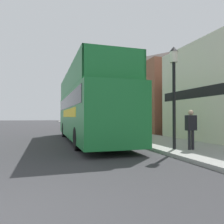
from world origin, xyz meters
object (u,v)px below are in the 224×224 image
(tour_bus, at_px, (88,111))
(lamp_post_second, at_px, (111,95))
(pedestrian_third, at_px, (191,126))
(parked_car_ahead_of_bus, at_px, (80,125))
(lamp_post_nearest, at_px, (174,77))
(lamp_post_third, at_px, (92,101))

(tour_bus, xyz_separation_m, lamp_post_second, (2.26, 2.46, 1.28))
(tour_bus, distance_m, lamp_post_second, 3.58)
(pedestrian_third, xyz_separation_m, lamp_post_second, (-0.89, 8.07, 2.01))
(parked_car_ahead_of_bus, relative_size, lamp_post_nearest, 1.02)
(lamp_post_nearest, distance_m, lamp_post_second, 7.76)
(pedestrian_third, height_order, lamp_post_third, lamp_post_third)
(lamp_post_second, bearing_deg, lamp_post_nearest, -87.72)
(tour_bus, bearing_deg, lamp_post_nearest, -63.71)
(tour_bus, bearing_deg, lamp_post_third, 76.54)
(lamp_post_second, xyz_separation_m, lamp_post_third, (0.26, 7.75, 0.07))
(parked_car_ahead_of_bus, distance_m, lamp_post_second, 5.88)
(tour_bus, height_order, parked_car_ahead_of_bus, tour_bus)
(lamp_post_nearest, xyz_separation_m, lamp_post_third, (-0.05, 15.50, 0.08))
(parked_car_ahead_of_bus, height_order, lamp_post_third, lamp_post_third)
(lamp_post_second, height_order, lamp_post_third, lamp_post_third)
(tour_bus, relative_size, parked_car_ahead_of_bus, 2.62)
(tour_bus, bearing_deg, parked_car_ahead_of_bus, 85.00)
(parked_car_ahead_of_bus, distance_m, pedestrian_third, 13.42)
(tour_bus, xyz_separation_m, parked_car_ahead_of_bus, (0.72, 7.59, -1.16))
(pedestrian_third, bearing_deg, parked_car_ahead_of_bus, 100.44)
(parked_car_ahead_of_bus, bearing_deg, lamp_post_third, 57.82)
(parked_car_ahead_of_bus, relative_size, lamp_post_third, 0.99)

